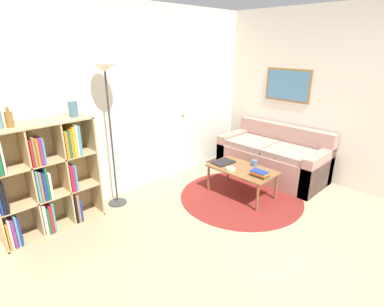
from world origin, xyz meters
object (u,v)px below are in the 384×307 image
laptop (223,162)px  bottle_right (9,119)px  vase_on_shelf (73,109)px  floor_lamp (107,89)px  bookshelf (43,179)px  bowl (231,169)px  coffee_table (242,171)px  couch (274,158)px  cup (254,163)px

laptop → bottle_right: bottle_right is taller
laptop → vase_on_shelf: vase_on_shelf is taller
floor_lamp → bookshelf: bearing=177.7°
vase_on_shelf → floor_lamp: bearing=-4.1°
laptop → bowl: bowl is taller
coffee_table → bowl: bearing=159.4°
bookshelf → floor_lamp: bearing=-2.3°
coffee_table → bottle_right: bearing=156.9°
couch → coffee_table: size_ratio=1.79×
bottle_right → vase_on_shelf: bearing=-0.0°
couch → cup: couch is taller
bookshelf → laptop: size_ratio=3.82×
bookshelf → vase_on_shelf: bearing=-0.6°
bookshelf → coffee_table: size_ratio=1.36×
laptop → bowl: size_ratio=2.58×
vase_on_shelf → bowl: bearing=-31.0°
bookshelf → cup: 2.74m
floor_lamp → bowl: floor_lamp is taller
laptop → vase_on_shelf: (-1.81, 0.75, 0.95)m
couch → laptop: couch is taller
floor_lamp → bottle_right: (-1.08, 0.03, -0.19)m
laptop → bookshelf: bearing=161.6°
bookshelf → bowl: 2.35m
floor_lamp → coffee_table: size_ratio=1.97×
floor_lamp → coffee_table: 2.12m
laptop → coffee_table: bearing=-84.5°
cup → vase_on_shelf: bearing=150.9°
floor_lamp → bottle_right: 1.09m
floor_lamp → laptop: size_ratio=5.53×
bookshelf → laptop: (2.26, -0.75, -0.22)m
coffee_table → vase_on_shelf: (-1.84, 1.06, 1.00)m
couch → laptop: (-0.98, 0.27, 0.13)m
couch → floor_lamp: bearing=157.4°
coffee_table → laptop: (-0.03, 0.32, 0.05)m
laptop → floor_lamp: bearing=152.7°
couch → bowl: couch is taller
bowl → bottle_right: 2.69m
cup → laptop: bearing=120.5°
couch → cup: (-0.75, -0.12, 0.16)m
floor_lamp → bowl: bearing=-38.0°
bookshelf → laptop: 2.39m
couch → vase_on_shelf: bearing=160.0°
laptop → vase_on_shelf: 2.17m
cup → vase_on_shelf: (-2.04, 1.13, 0.91)m
coffee_table → vase_on_shelf: vase_on_shelf is taller
couch → bottle_right: bearing=163.6°
floor_lamp → couch: floor_lamp is taller
bowl → cup: bearing=-19.8°
bottle_right → floor_lamp: bearing=-1.6°
cup → bottle_right: bottle_right is taller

